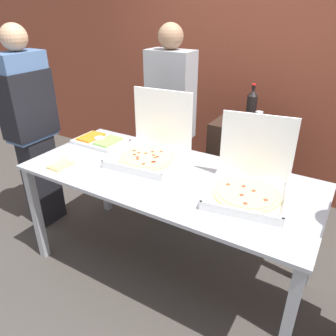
{
  "coord_description": "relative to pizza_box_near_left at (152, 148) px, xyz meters",
  "views": [
    {
      "loc": [
        1.05,
        -1.75,
        1.96
      ],
      "look_at": [
        0.0,
        0.0,
        0.93
      ],
      "focal_mm": 35.0,
      "sensor_mm": 36.0,
      "label": 1
    }
  ],
  "objects": [
    {
      "name": "pizza_box_near_left",
      "position": [
        0.0,
        0.0,
        0.0
      ],
      "size": [
        0.54,
        0.56,
        0.49
      ],
      "rotation": [
        0.0,
        0.0,
        0.09
      ],
      "color": "white",
      "rests_on": "buffet_table"
    },
    {
      "name": "buffet_table",
      "position": [
        0.25,
        -0.17,
        -0.19
      ],
      "size": [
        2.09,
        0.93,
        0.88
      ],
      "color": "#A8AAB2",
      "rests_on": "ground_plane"
    },
    {
      "name": "soda_bottle",
      "position": [
        0.47,
        0.92,
        0.19
      ],
      "size": [
        0.09,
        0.09,
        0.32
      ],
      "color": "black",
      "rests_on": "sideboard_podium"
    },
    {
      "name": "ground_plane",
      "position": [
        0.25,
        -0.17,
        -0.96
      ],
      "size": [
        16.0,
        16.0,
        0.0
      ],
      "primitive_type": "plane",
      "color": "#423D38"
    },
    {
      "name": "pizza_box_far_right",
      "position": [
        0.82,
        -0.13,
        -0.0
      ],
      "size": [
        0.54,
        0.56,
        0.47
      ],
      "rotation": [
        0.0,
        0.0,
        0.16
      ],
      "color": "white",
      "rests_on": "buffet_table"
    },
    {
      "name": "person_guest_plaid",
      "position": [
        -0.13,
        0.5,
        -0.0
      ],
      "size": [
        0.4,
        0.22,
        1.82
      ],
      "rotation": [
        0.0,
        0.0,
        3.14
      ],
      "color": "#473D33",
      "rests_on": "ground_plane"
    },
    {
      "name": "brick_wall_behind",
      "position": [
        0.25,
        1.53,
        0.44
      ],
      "size": [
        10.0,
        0.06,
        2.8
      ],
      "color": "brown",
      "rests_on": "ground_plane"
    },
    {
      "name": "soda_can_silver",
      "position": [
        0.58,
        0.8,
        0.11
      ],
      "size": [
        0.07,
        0.07,
        0.12
      ],
      "color": "silver",
      "rests_on": "sideboard_podium"
    },
    {
      "name": "paper_plate_front_left",
      "position": [
        -0.48,
        -0.48,
        -0.07
      ],
      "size": [
        0.23,
        0.23,
        0.03
      ],
      "color": "white",
      "rests_on": "buffet_table"
    },
    {
      "name": "person_server_vest",
      "position": [
        -1.14,
        -0.19,
        0.07
      ],
      "size": [
        0.24,
        0.42,
        1.83
      ],
      "rotation": [
        0.0,
        0.0,
        -1.57
      ],
      "color": "black",
      "rests_on": "ground_plane"
    },
    {
      "name": "veggie_tray",
      "position": [
        -0.55,
        0.02,
        -0.06
      ],
      "size": [
        0.43,
        0.28,
        0.05
      ],
      "color": "white",
      "rests_on": "buffet_table"
    },
    {
      "name": "sideboard_podium",
      "position": [
        0.49,
        0.84,
        -0.46
      ],
      "size": [
        0.58,
        0.49,
        1.01
      ],
      "color": "black",
      "rests_on": "ground_plane"
    }
  ]
}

